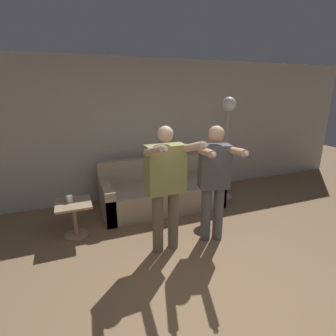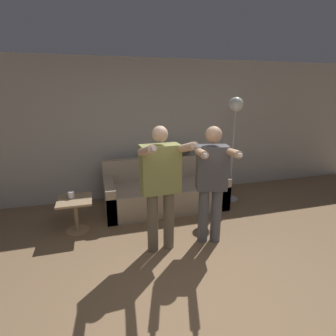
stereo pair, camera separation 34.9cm
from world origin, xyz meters
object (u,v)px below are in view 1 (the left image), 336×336
Objects in this scene: cup at (69,198)px; person_right at (214,178)px; cat at (177,151)px; side_table at (74,212)px; floor_lamp at (228,119)px; couch at (161,192)px; person_left at (166,181)px.

person_right is at bearing -25.35° from cup.
cat is (0.15, 1.63, -0.01)m from person_right.
cat is 2.17m from side_table.
person_right is at bearing -128.52° from floor_lamp.
person_right reaches higher than side_table.
cup is at bearing -164.53° from couch.
floor_lamp reaches higher than couch.
cup is (-0.04, 0.06, 0.19)m from side_table.
cat is 5.06× the size of cup.
person_right is 2.03m from side_table.
cup is (-2.83, -0.39, -0.97)m from floor_lamp.
person_right is at bearing -77.48° from couch.
cat reaches higher than couch.
floor_lamp is at bearing 9.23° from side_table.
floor_lamp reaches higher than cat.
cat is at bearing 156.11° from floor_lamp.
couch is 4.09× the size of side_table.
person_left reaches higher than couch.
person_left reaches higher than person_right.
cup is (-1.14, 0.86, -0.40)m from person_left.
floor_lamp is at bearing 33.42° from person_left.
floor_lamp reaches higher than person_right.
person_left is 1.48m from cup.
floor_lamp is 3.01m from cup.
couch is 1.51m from person_left.
couch is at bearing 69.59° from person_left.
floor_lamp reaches higher than person_left.
couch is 4.30× the size of cat.
couch is 21.75× the size of cup.
couch is at bearing 18.00° from side_table.
floor_lamp is 3.73× the size of side_table.
person_right reaches higher than couch.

